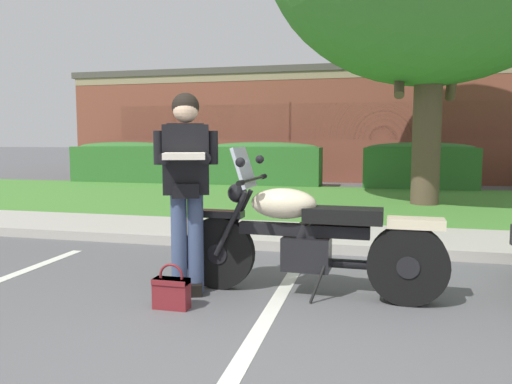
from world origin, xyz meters
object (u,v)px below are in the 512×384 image
Objects in this scene: rider_person at (186,177)px; hedge_center_right at (420,165)px; handbag at (171,290)px; motorcycle at (318,239)px; hedge_center_left at (262,163)px; brick_building at (411,127)px; hedge_left at (126,162)px.

rider_person is 10.05m from hedge_center_right.
handbag is (0.02, -0.39, -0.86)m from rider_person.
hedge_center_left is (-2.75, 9.52, 0.16)m from motorcycle.
handbag is 10.26m from hedge_center_left.
hedge_center_left is at bearing 99.68° from rider_person.
rider_person is at bearing 92.68° from handbag.
hedge_center_left is 8.00m from brick_building.
motorcycle is 0.10× the size of brick_building.
hedge_left is (-6.94, 9.52, 0.16)m from motorcycle.
motorcycle is 1.27m from handbag.
handbag is at bearing -87.32° from rider_person.
motorcycle is at bearing -98.62° from hedge_center_right.
brick_building is at bearing 38.06° from hedge_left.
hedge_left is (-5.87, 10.11, 0.51)m from handbag.
rider_person is at bearing -58.97° from hedge_left.
handbag is (-1.07, -0.59, -0.34)m from motorcycle.
motorcycle is 0.69× the size of hedge_left.
rider_person reaches higher than hedge_left.
hedge_center_left is (-1.66, 9.72, -0.36)m from rider_person.
brick_building reaches higher than rider_person.
hedge_left is at bearing 180.00° from hedge_center_right.
hedge_left is 0.99× the size of hedge_center_left.
handbag is at bearing -98.89° from brick_building.
hedge_center_right reaches higher than handbag.
hedge_center_left is 4.19m from hedge_center_right.
hedge_center_left is at bearing 180.00° from hedge_center_right.
hedge_center_right is (8.38, -0.00, 0.00)m from hedge_left.
brick_building is (1.55, 16.17, 1.30)m from motorcycle.
hedge_left is 10.84m from brick_building.
handbag is 0.02× the size of brick_building.
hedge_left is at bearing 121.03° from rider_person.
hedge_left is at bearing 126.09° from motorcycle.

